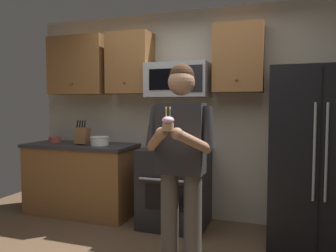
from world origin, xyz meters
The scene contains 11 objects.
wall_back centered at (0.00, 1.75, 1.30)m, with size 4.40×0.10×2.60m, color #B7AD99.
oven_range centered at (-0.15, 1.36, 0.46)m, with size 0.76×0.70×0.93m.
microwave centered at (-0.15, 1.48, 1.72)m, with size 0.74×0.41×0.40m.
refrigerator centered at (1.35, 1.32, 0.90)m, with size 0.90×0.75×1.80m.
cabinet_row_upper centered at (-0.72, 1.53, 1.95)m, with size 2.78×0.36×0.76m.
counter_left centered at (-1.45, 1.38, 0.46)m, with size 1.44×0.66×0.92m.
knife_block centered at (-1.39, 1.33, 1.03)m, with size 0.16×0.15×0.32m.
bowl_large_white centered at (-1.14, 1.33, 0.98)m, with size 0.24×0.24×0.11m.
bowl_small_colored centered at (-1.88, 1.41, 0.96)m, with size 0.16×0.16×0.07m.
person centered at (0.23, 0.30, 1.00)m, with size 0.60×0.48×1.76m.
cupcake centered at (0.23, -0.02, 1.29)m, with size 0.09×0.09×0.17m.
Camera 1 is at (0.97, -2.20, 1.42)m, focal length 34.31 mm.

